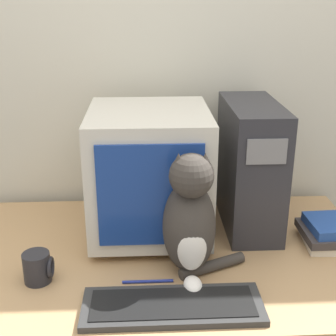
% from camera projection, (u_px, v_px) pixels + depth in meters
% --- Properties ---
extents(wall_back, '(7.00, 0.05, 2.50)m').
position_uv_depth(wall_back, '(159.00, 60.00, 1.74)').
color(wall_back, beige).
rests_on(wall_back, ground_plane).
extents(crt_monitor, '(0.39, 0.41, 0.43)m').
position_uv_depth(crt_monitor, '(150.00, 172.00, 1.55)').
color(crt_monitor, beige).
rests_on(crt_monitor, desk).
extents(computer_tower, '(0.17, 0.40, 0.44)m').
position_uv_depth(computer_tower, '(250.00, 166.00, 1.61)').
color(computer_tower, '#28282D').
rests_on(computer_tower, desk).
extents(keyboard, '(0.48, 0.17, 0.02)m').
position_uv_depth(keyboard, '(173.00, 306.00, 1.23)').
color(keyboard, '#2D2D2D').
rests_on(keyboard, desk).
extents(cat, '(0.25, 0.25, 0.38)m').
position_uv_depth(cat, '(190.00, 221.00, 1.35)').
color(cat, '#38332D').
rests_on(cat, desk).
extents(book_stack, '(0.16, 0.18, 0.08)m').
position_uv_depth(book_stack, '(326.00, 233.00, 1.54)').
color(book_stack, beige).
rests_on(book_stack, desk).
extents(pen, '(0.15, 0.01, 0.01)m').
position_uv_depth(pen, '(148.00, 281.00, 1.34)').
color(pen, navy).
rests_on(pen, desk).
extents(mug, '(0.08, 0.08, 0.09)m').
position_uv_depth(mug, '(38.00, 267.00, 1.34)').
color(mug, '#232328').
rests_on(mug, desk).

